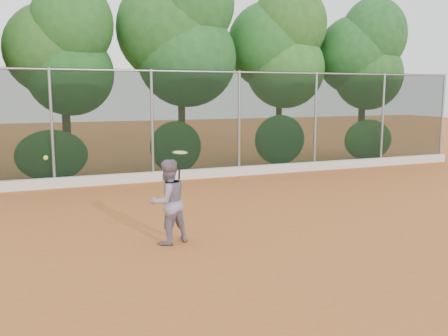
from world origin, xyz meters
name	(u,v)px	position (x,y,z in m)	size (l,w,h in m)	color
ground	(244,240)	(0.00, 0.00, 0.00)	(80.00, 80.00, 0.00)	#B05F29
concrete_curb	(155,177)	(0.00, 6.82, 0.15)	(24.00, 0.20, 0.30)	silver
tennis_player	(168,202)	(-1.40, 0.33, 0.79)	(0.77, 0.60, 1.58)	gray
chainlink_fence	(152,122)	(0.00, 7.00, 1.86)	(24.09, 0.09, 3.50)	black
foliage_backdrop	(120,44)	(-0.55, 8.98, 4.40)	(23.70, 3.63, 7.55)	#3E2418
tennis_racket	(180,155)	(-1.20, 0.18, 1.68)	(0.32, 0.32, 0.54)	black
tennis_ball_in_flight	(46,158)	(-3.51, -0.23, 1.79)	(0.07, 0.07, 0.07)	#D0F738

